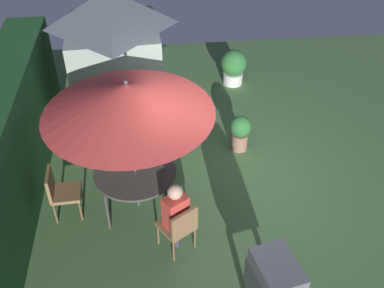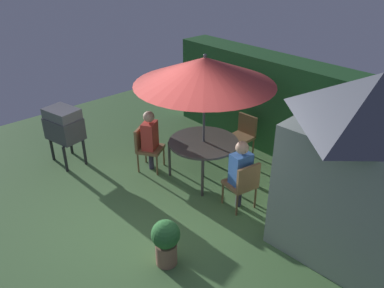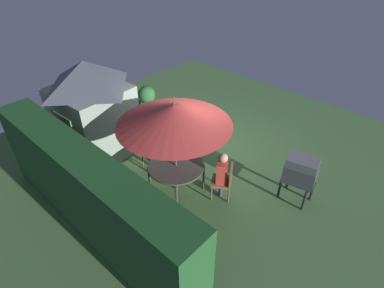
{
  "view_description": "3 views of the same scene",
  "coord_description": "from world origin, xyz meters",
  "px_view_note": "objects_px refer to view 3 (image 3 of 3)",
  "views": [
    {
      "loc": [
        -5.83,
        1.14,
        5.63
      ],
      "look_at": [
        -0.31,
        0.57,
        1.16
      ],
      "focal_mm": 42.42,
      "sensor_mm": 36.0,
      "label": 1
    },
    {
      "loc": [
        4.2,
        -2.97,
        4.13
      ],
      "look_at": [
        -0.23,
        1.03,
        0.96
      ],
      "focal_mm": 36.04,
      "sensor_mm": 36.0,
      "label": 2
    },
    {
      "loc": [
        -4.45,
        5.32,
        5.33
      ],
      "look_at": [
        -0.5,
        1.02,
        1.18
      ],
      "focal_mm": 28.58,
      "sensor_mm": 36.0,
      "label": 3
    }
  ],
  "objects_px": {
    "chair_far_side": "(150,150)",
    "person_in_red": "(222,170)",
    "garden_shed": "(92,109)",
    "potted_plant_by_shed": "(147,97)",
    "patio_table": "(176,167)",
    "bbq_grill": "(301,171)",
    "patio_umbrella": "(174,115)",
    "chair_toward_hedge": "(138,202)",
    "chair_near_shed": "(225,180)",
    "person_in_blue": "(151,143)",
    "potted_plant_by_grill": "(192,126)"
  },
  "relations": [
    {
      "from": "chair_far_side",
      "to": "person_in_red",
      "type": "distance_m",
      "value": 2.15
    },
    {
      "from": "garden_shed",
      "to": "potted_plant_by_shed",
      "type": "distance_m",
      "value": 2.92
    },
    {
      "from": "potted_plant_by_shed",
      "to": "person_in_red",
      "type": "height_order",
      "value": "person_in_red"
    },
    {
      "from": "patio_table",
      "to": "potted_plant_by_shed",
      "type": "relative_size",
      "value": 1.58
    },
    {
      "from": "patio_table",
      "to": "bbq_grill",
      "type": "xyz_separation_m",
      "value": [
        -2.28,
        -1.69,
        0.13
      ]
    },
    {
      "from": "patio_umbrella",
      "to": "chair_toward_hedge",
      "type": "bearing_deg",
      "value": 92.66
    },
    {
      "from": "chair_near_shed",
      "to": "bbq_grill",
      "type": "bearing_deg",
      "value": -140.35
    },
    {
      "from": "patio_table",
      "to": "chair_toward_hedge",
      "type": "xyz_separation_m",
      "value": [
        -0.06,
        1.21,
        -0.2
      ]
    },
    {
      "from": "potted_plant_by_shed",
      "to": "patio_umbrella",
      "type": "bearing_deg",
      "value": 148.79
    },
    {
      "from": "patio_table",
      "to": "person_in_red",
      "type": "bearing_deg",
      "value": -147.89
    },
    {
      "from": "chair_far_side",
      "to": "garden_shed",
      "type": "bearing_deg",
      "value": 18.38
    },
    {
      "from": "chair_toward_hedge",
      "to": "person_in_blue",
      "type": "xyz_separation_m",
      "value": [
        1.15,
        -1.41,
        0.26
      ]
    },
    {
      "from": "chair_far_side",
      "to": "patio_umbrella",
      "type": "bearing_deg",
      "value": 170.15
    },
    {
      "from": "person_in_red",
      "to": "chair_near_shed",
      "type": "bearing_deg",
      "value": -147.89
    },
    {
      "from": "garden_shed",
      "to": "person_in_blue",
      "type": "bearing_deg",
      "value": -162.92
    },
    {
      "from": "chair_toward_hedge",
      "to": "person_in_red",
      "type": "xyz_separation_m",
      "value": [
        -0.86,
        -1.79,
        0.26
      ]
    },
    {
      "from": "chair_toward_hedge",
      "to": "patio_table",
      "type": "bearing_deg",
      "value": -87.34
    },
    {
      "from": "bbq_grill",
      "to": "person_in_red",
      "type": "distance_m",
      "value": 1.77
    },
    {
      "from": "chair_far_side",
      "to": "chair_toward_hedge",
      "type": "height_order",
      "value": "same"
    },
    {
      "from": "patio_umbrella",
      "to": "potted_plant_by_grill",
      "type": "distance_m",
      "value": 2.93
    },
    {
      "from": "patio_table",
      "to": "chair_near_shed",
      "type": "height_order",
      "value": "chair_near_shed"
    },
    {
      "from": "chair_far_side",
      "to": "person_in_red",
      "type": "height_order",
      "value": "person_in_red"
    },
    {
      "from": "potted_plant_by_shed",
      "to": "person_in_red",
      "type": "distance_m",
      "value": 4.98
    },
    {
      "from": "patio_table",
      "to": "patio_umbrella",
      "type": "xyz_separation_m",
      "value": [
        -0.0,
        0.0,
        1.42
      ]
    },
    {
      "from": "person_in_blue",
      "to": "chair_toward_hedge",
      "type": "bearing_deg",
      "value": 129.38
    },
    {
      "from": "chair_far_side",
      "to": "potted_plant_by_shed",
      "type": "bearing_deg",
      "value": -38.82
    },
    {
      "from": "garden_shed",
      "to": "bbq_grill",
      "type": "xyz_separation_m",
      "value": [
        -5.09,
        -2.03,
        -0.53
      ]
    },
    {
      "from": "patio_table",
      "to": "chair_toward_hedge",
      "type": "bearing_deg",
      "value": 92.66
    },
    {
      "from": "patio_umbrella",
      "to": "person_in_red",
      "type": "height_order",
      "value": "patio_umbrella"
    },
    {
      "from": "person_in_blue",
      "to": "garden_shed",
      "type": "bearing_deg",
      "value": 17.08
    },
    {
      "from": "patio_table",
      "to": "potted_plant_by_shed",
      "type": "height_order",
      "value": "potted_plant_by_shed"
    },
    {
      "from": "chair_toward_hedge",
      "to": "person_in_blue",
      "type": "height_order",
      "value": "person_in_blue"
    },
    {
      "from": "chair_far_side",
      "to": "person_in_blue",
      "type": "relative_size",
      "value": 0.71
    },
    {
      "from": "chair_toward_hedge",
      "to": "garden_shed",
      "type": "bearing_deg",
      "value": -17.09
    },
    {
      "from": "bbq_grill",
      "to": "person_in_blue",
      "type": "bearing_deg",
      "value": 23.97
    },
    {
      "from": "chair_toward_hedge",
      "to": "potted_plant_by_grill",
      "type": "height_order",
      "value": "chair_toward_hedge"
    },
    {
      "from": "bbq_grill",
      "to": "chair_far_side",
      "type": "relative_size",
      "value": 1.33
    },
    {
      "from": "chair_far_side",
      "to": "person_in_red",
      "type": "xyz_separation_m",
      "value": [
        -2.1,
        -0.37,
        0.26
      ]
    },
    {
      "from": "patio_table",
      "to": "chair_toward_hedge",
      "type": "relative_size",
      "value": 1.47
    },
    {
      "from": "chair_near_shed",
      "to": "person_in_red",
      "type": "xyz_separation_m",
      "value": [
        0.07,
        0.05,
        0.26
      ]
    },
    {
      "from": "person_in_blue",
      "to": "chair_near_shed",
      "type": "bearing_deg",
      "value": -168.32
    },
    {
      "from": "chair_far_side",
      "to": "potted_plant_by_grill",
      "type": "relative_size",
      "value": 1.23
    },
    {
      "from": "garden_shed",
      "to": "chair_toward_hedge",
      "type": "xyz_separation_m",
      "value": [
        -2.86,
        0.88,
        -0.86
      ]
    },
    {
      "from": "bbq_grill",
      "to": "chair_near_shed",
      "type": "xyz_separation_m",
      "value": [
        1.29,
        1.07,
        -0.33
      ]
    },
    {
      "from": "potted_plant_by_grill",
      "to": "patio_table",
      "type": "bearing_deg",
      "value": 123.65
    },
    {
      "from": "patio_table",
      "to": "chair_toward_hedge",
      "type": "height_order",
      "value": "chair_toward_hedge"
    },
    {
      "from": "chair_near_shed",
      "to": "potted_plant_by_shed",
      "type": "bearing_deg",
      "value": -19.19
    },
    {
      "from": "chair_near_shed",
      "to": "chair_toward_hedge",
      "type": "bearing_deg",
      "value": 63.03
    },
    {
      "from": "patio_umbrella",
      "to": "person_in_blue",
      "type": "height_order",
      "value": "patio_umbrella"
    },
    {
      "from": "bbq_grill",
      "to": "potted_plant_by_shed",
      "type": "height_order",
      "value": "bbq_grill"
    }
  ]
}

